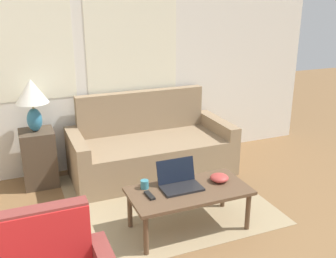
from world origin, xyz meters
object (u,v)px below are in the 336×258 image
laptop (179,181)px  tv_remote (150,195)px  couch (150,150)px  coffee_table (189,194)px  cup_navy (145,184)px  table_lamp (32,96)px  snack_bowl (219,178)px

laptop → tv_remote: 0.31m
couch → coffee_table: 1.28m
coffee_table → laptop: size_ratio=2.98×
cup_navy → tv_remote: cup_navy is taller
table_lamp → coffee_table: (1.14, -1.42, -0.66)m
table_lamp → tv_remote: size_ratio=3.67×
cup_navy → tv_remote: size_ratio=0.50×
table_lamp → coffee_table: 1.94m
table_lamp → couch: bearing=-7.0°
laptop → snack_bowl: bearing=-5.4°
snack_bowl → laptop: bearing=174.6°
couch → tv_remote: bearing=-110.1°
snack_bowl → coffee_table: bearing=-172.5°
cup_navy → tv_remote: bearing=-94.0°
table_lamp → laptop: size_ratio=1.58×
couch → cup_navy: size_ratio=24.27×
laptop → cup_navy: (-0.29, 0.09, -0.01)m
table_lamp → cup_navy: size_ratio=7.37×
couch → cup_navy: 1.20m
coffee_table → laptop: bearing=125.7°
tv_remote → table_lamp: bearing=118.8°
coffee_table → cup_navy: cup_navy is taller
coffee_table → snack_bowl: size_ratio=6.22×
snack_bowl → tv_remote: snack_bowl is taller
couch → laptop: couch is taller
table_lamp → tv_remote: table_lamp is taller
coffee_table → laptop: laptop is taller
coffee_table → laptop: (-0.06, 0.08, 0.09)m
table_lamp → laptop: 1.81m
cup_navy → laptop: bearing=-17.4°
cup_navy → snack_bowl: (0.68, -0.13, -0.00)m
laptop → tv_remote: laptop is taller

